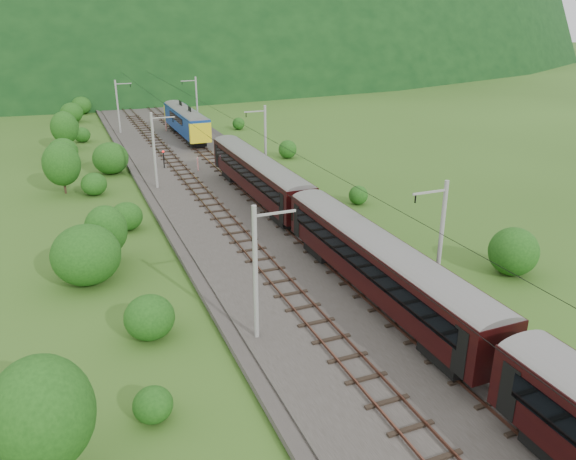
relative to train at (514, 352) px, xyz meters
name	(u,v)px	position (x,y,z in m)	size (l,w,h in m)	color
ground	(351,320)	(-2.40, 10.57, -3.51)	(600.00, 600.00, 0.00)	#2F5019
railbed	(290,257)	(-2.40, 20.57, -3.36)	(14.00, 220.00, 0.30)	#38332D
track_left	(260,259)	(-4.80, 20.57, -3.14)	(2.40, 220.00, 0.27)	brown
track_right	(318,250)	(0.00, 20.57, -3.14)	(2.40, 220.00, 0.27)	brown
catenary_left	(155,149)	(-8.52, 42.57, 0.99)	(2.54, 192.28, 8.00)	gray
catenary_right	(265,140)	(3.72, 42.57, 0.99)	(2.54, 192.28, 8.00)	gray
overhead_wires	(290,170)	(-2.40, 20.57, 3.59)	(4.83, 198.00, 0.03)	black
mountain_main	(82,54)	(-2.40, 270.57, -3.51)	(504.00, 360.00, 244.00)	black
train	(514,352)	(0.00, 0.00, 0.00)	(2.96, 142.90, 5.15)	black
hazard_post_near	(198,164)	(-2.86, 47.73, -2.41)	(0.17, 0.17, 1.60)	red
hazard_post_far	(166,126)	(-1.73, 73.08, -2.46)	(0.16, 0.16, 1.51)	red
signal	(164,158)	(-6.34, 50.49, -1.96)	(0.24, 0.24, 2.13)	black
vegetation_left	(92,214)	(-15.95, 30.83, -1.36)	(11.66, 149.44, 5.75)	#1A4813
vegetation_right	(554,286)	(10.61, 7.34, -2.15)	(5.22, 101.16, 3.18)	#1A4813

